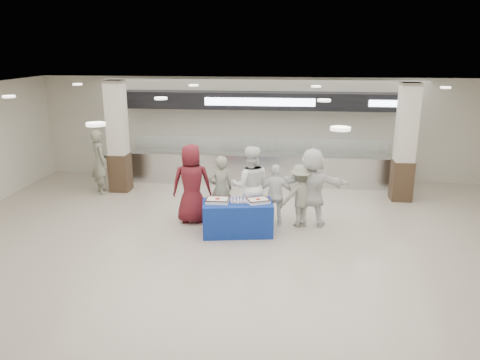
# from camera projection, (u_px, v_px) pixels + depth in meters

# --- Properties ---
(ground) EXTENTS (14.00, 14.00, 0.00)m
(ground) POSITION_uv_depth(u_px,v_px,m) (241.00, 258.00, 9.40)
(ground) COLOR #BDB3A1
(ground) RESTS_ON ground
(serving_line) EXTENTS (8.70, 0.85, 2.80)m
(serving_line) POSITION_uv_depth(u_px,v_px,m) (260.00, 147.00, 14.24)
(serving_line) COLOR silver
(serving_line) RESTS_ON ground
(column_left) EXTENTS (0.55, 0.55, 3.20)m
(column_left) POSITION_uv_depth(u_px,v_px,m) (118.00, 139.00, 13.41)
(column_left) COLOR #342417
(column_left) RESTS_ON ground
(column_right) EXTENTS (0.55, 0.55, 3.20)m
(column_right) POSITION_uv_depth(u_px,v_px,m) (405.00, 145.00, 12.58)
(column_right) COLOR #342417
(column_right) RESTS_ON ground
(display_table) EXTENTS (1.66, 1.02, 0.75)m
(display_table) POSITION_uv_depth(u_px,v_px,m) (238.00, 218.00, 10.54)
(display_table) COLOR navy
(display_table) RESTS_ON ground
(sheet_cake_left) EXTENTS (0.51, 0.40, 0.10)m
(sheet_cake_left) POSITION_uv_depth(u_px,v_px,m) (218.00, 200.00, 10.41)
(sheet_cake_left) COLOR white
(sheet_cake_left) RESTS_ON display_table
(sheet_cake_right) EXTENTS (0.57, 0.52, 0.10)m
(sheet_cake_right) POSITION_uv_depth(u_px,v_px,m) (258.00, 200.00, 10.41)
(sheet_cake_right) COLOR white
(sheet_cake_right) RESTS_ON display_table
(cupcake_tray) EXTENTS (0.40, 0.32, 0.06)m
(cupcake_tray) POSITION_uv_depth(u_px,v_px,m) (240.00, 201.00, 10.45)
(cupcake_tray) COLOR #B6B6BB
(cupcake_tray) RESTS_ON display_table
(civilian_maroon) EXTENTS (1.02, 0.75, 1.91)m
(civilian_maroon) POSITION_uv_depth(u_px,v_px,m) (192.00, 184.00, 11.11)
(civilian_maroon) COLOR maroon
(civilian_maroon) RESTS_ON ground
(soldier_a) EXTENTS (0.70, 0.59, 1.64)m
(soldier_a) POSITION_uv_depth(u_px,v_px,m) (221.00, 190.00, 11.11)
(soldier_a) COLOR slate
(soldier_a) RESTS_ON ground
(chef_tall) EXTENTS (1.00, 0.82, 1.90)m
(chef_tall) POSITION_uv_depth(u_px,v_px,m) (250.00, 186.00, 10.97)
(chef_tall) COLOR white
(chef_tall) RESTS_ON ground
(chef_short) EXTENTS (0.88, 0.39, 1.48)m
(chef_short) POSITION_uv_depth(u_px,v_px,m) (276.00, 195.00, 10.96)
(chef_short) COLOR white
(chef_short) RESTS_ON ground
(soldier_b) EXTENTS (1.11, 0.90, 1.50)m
(soldier_b) POSITION_uv_depth(u_px,v_px,m) (301.00, 196.00, 10.90)
(soldier_b) COLOR slate
(soldier_b) RESTS_ON ground
(civilian_white) EXTENTS (1.74, 0.56, 1.88)m
(civilian_white) POSITION_uv_depth(u_px,v_px,m) (312.00, 187.00, 10.89)
(civilian_white) COLOR white
(civilian_white) RESTS_ON ground
(soldier_bg) EXTENTS (0.78, 0.80, 1.86)m
(soldier_bg) POSITION_uv_depth(u_px,v_px,m) (100.00, 162.00, 13.33)
(soldier_bg) COLOR slate
(soldier_bg) RESTS_ON ground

